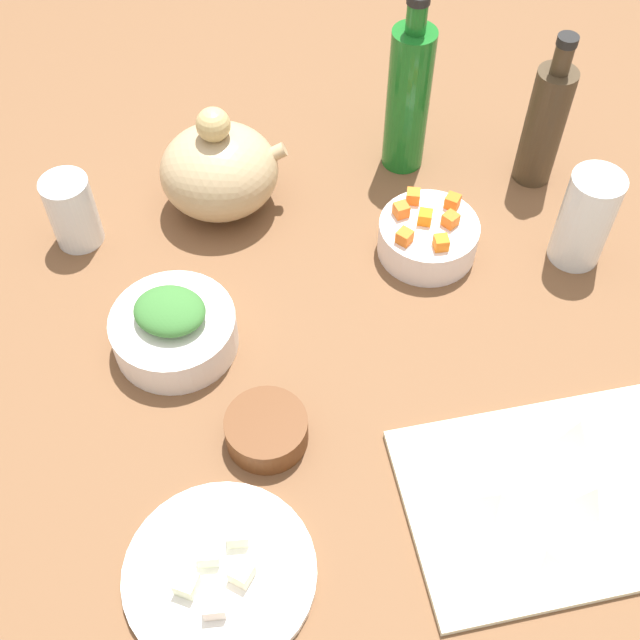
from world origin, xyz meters
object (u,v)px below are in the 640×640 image
at_px(bottle_1, 408,97).
at_px(drinking_glass_0, 586,219).
at_px(bowl_carrots, 428,238).
at_px(teapot, 219,170).
at_px(cutting_board, 559,497).
at_px(bowl_greens, 175,331).
at_px(drinking_glass_1, 72,211).
at_px(bowl_small_side, 266,430).
at_px(bottle_0, 545,123).
at_px(plate_tofu, 220,573).

xyz_separation_m(bottle_1, drinking_glass_0, (0.19, -0.23, -0.05)).
relative_size(bowl_carrots, teapot, 0.75).
xyz_separation_m(cutting_board, bottle_1, (-0.04, 0.57, 0.11)).
height_order(bowl_greens, drinking_glass_1, drinking_glass_1).
bearing_deg(bowl_carrots, teapot, 152.48).
xyz_separation_m(cutting_board, bowl_small_side, (-0.31, 0.13, 0.01)).
xyz_separation_m(bowl_carrots, drinking_glass_0, (0.20, -0.04, 0.04)).
relative_size(bowl_carrots, drinking_glass_0, 0.96).
bearing_deg(bottle_0, drinking_glass_0, -88.18).
bearing_deg(plate_tofu, teapot, 83.47).
bearing_deg(plate_tofu, cutting_board, 2.99).
xyz_separation_m(plate_tofu, bowl_small_side, (0.07, 0.15, 0.01)).
distance_m(bottle_1, drinking_glass_1, 0.49).
xyz_separation_m(bowl_small_side, drinking_glass_1, (-0.21, 0.36, 0.03)).
xyz_separation_m(bowl_carrots, bottle_0, (0.19, 0.12, 0.07)).
relative_size(bowl_carrots, bottle_1, 0.49).
bearing_deg(bottle_1, cutting_board, -85.89).
distance_m(teapot, drinking_glass_0, 0.49).
bearing_deg(drinking_glass_0, cutting_board, -113.14).
bearing_deg(drinking_glass_0, teapot, 158.53).
bearing_deg(plate_tofu, drinking_glass_0, 34.57).
relative_size(bottle_1, drinking_glass_1, 2.60).
relative_size(cutting_board, drinking_glass_0, 2.42).
distance_m(bowl_small_side, drinking_glass_0, 0.50).
xyz_separation_m(bowl_small_side, bottle_1, (0.27, 0.43, 0.10)).
bearing_deg(drinking_glass_1, bowl_greens, -59.90).
height_order(plate_tofu, teapot, teapot).
distance_m(bowl_greens, drinking_glass_1, 0.24).
xyz_separation_m(bowl_small_side, teapot, (-0.01, 0.39, 0.05)).
height_order(bowl_small_side, teapot, teapot).
relative_size(bowl_greens, bowl_small_side, 1.62).
distance_m(cutting_board, bottle_1, 0.58).
relative_size(plate_tofu, bowl_small_side, 2.11).
relative_size(cutting_board, teapot, 1.91).
bearing_deg(teapot, bowl_small_side, -88.71).
bearing_deg(bowl_small_side, drinking_glass_0, 24.76).
relative_size(bowl_greens, bottle_1, 0.57).
height_order(teapot, bottle_1, bottle_1).
bearing_deg(bottle_0, drinking_glass_1, -179.12).
relative_size(cutting_board, bottle_0, 1.44).
height_order(bowl_small_side, drinking_glass_0, drinking_glass_0).
distance_m(bowl_small_side, drinking_glass_1, 0.42).
height_order(bottle_0, drinking_glass_0, bottle_0).
height_order(bowl_carrots, teapot, teapot).
bearing_deg(cutting_board, bowl_small_side, 156.69).
distance_m(cutting_board, bottle_0, 0.53).
relative_size(bowl_carrots, bowl_small_side, 1.41).
height_order(bowl_carrots, bottle_1, bottle_1).
relative_size(teapot, bottle_1, 0.65).
relative_size(plate_tofu, teapot, 1.14).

